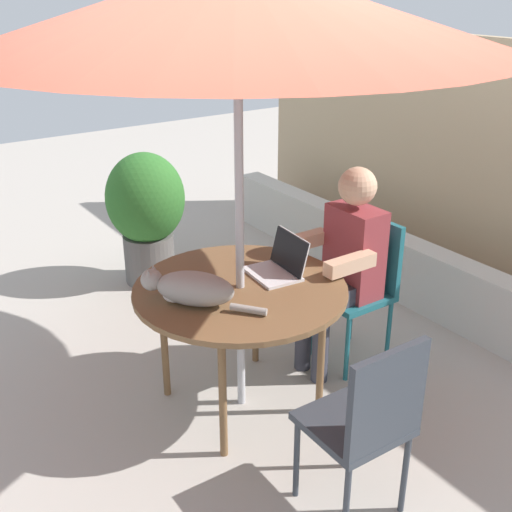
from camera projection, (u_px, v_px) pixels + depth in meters
The scene contains 10 objects.
ground_plane at pixel (242, 402), 3.62m from camera, with size 14.00×14.00×0.00m, color #ADA399.
planter_wall_low at pixel (447, 288), 4.42m from camera, with size 4.90×0.20×0.46m, color beige.
patio_table at pixel (240, 296), 3.35m from camera, with size 1.13×1.13×0.73m.
patio_umbrella at pixel (237, 5), 2.77m from camera, with size 2.50×2.50×2.29m.
chair_occupied at pixel (363, 278), 3.87m from camera, with size 0.40×0.40×0.91m.
chair_empty at pixel (368, 417), 2.65m from camera, with size 0.41×0.41×0.91m.
person_seated at pixel (345, 259), 3.72m from camera, with size 0.48×0.48×1.25m.
laptop at pixel (281, 263), 3.45m from camera, with size 0.32×0.28×0.21m.
cat at pixel (190, 288), 3.12m from camera, with size 0.54×0.43×0.17m.
potted_plant_near_fence at pixel (146, 210), 4.84m from camera, with size 0.60×0.60×1.03m.
Camera 1 is at (2.50, -1.62, 2.23)m, focal length 44.75 mm.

